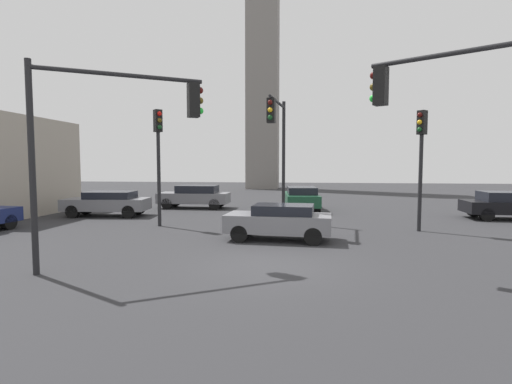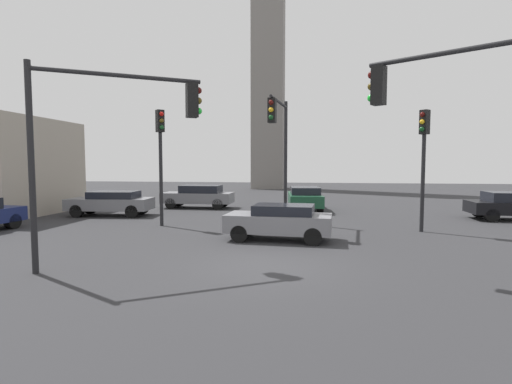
% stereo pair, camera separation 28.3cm
% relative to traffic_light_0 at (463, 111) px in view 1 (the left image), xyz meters
% --- Properties ---
extents(ground_plane, '(98.95, 98.95, 0.00)m').
position_rel_traffic_light_0_xyz_m(ground_plane, '(-4.66, 1.21, -4.10)').
color(ground_plane, '#2D2D30').
extents(traffic_light_0, '(3.54, 2.24, 5.80)m').
position_rel_traffic_light_0_xyz_m(traffic_light_0, '(0.00, 0.00, 0.00)').
color(traffic_light_0, black).
rests_on(traffic_light_0, ground_plane).
extents(traffic_light_1, '(0.64, 3.34, 5.87)m').
position_rel_traffic_light_0_xyz_m(traffic_light_1, '(-4.79, 7.85, 0.04)').
color(traffic_light_1, black).
rests_on(traffic_light_1, ground_plane).
extents(traffic_light_2, '(0.46, 0.47, 5.32)m').
position_rel_traffic_light_0_xyz_m(traffic_light_2, '(-10.22, 7.39, -0.41)').
color(traffic_light_2, black).
rests_on(traffic_light_2, ground_plane).
extents(traffic_light_3, '(3.97, 2.45, 5.48)m').
position_rel_traffic_light_0_xyz_m(traffic_light_3, '(-8.76, 0.49, -0.11)').
color(traffic_light_3, black).
rests_on(traffic_light_3, ground_plane).
extents(traffic_light_4, '(0.47, 0.47, 5.10)m').
position_rel_traffic_light_0_xyz_m(traffic_light_4, '(1.26, 7.40, -0.55)').
color(traffic_light_4, black).
rests_on(traffic_light_4, ground_plane).
extents(car_0, '(4.55, 1.85, 1.49)m').
position_rel_traffic_light_0_xyz_m(car_0, '(-10.62, 14.74, -3.31)').
color(car_0, slate).
rests_on(car_0, ground_plane).
extents(car_1, '(4.59, 2.26, 1.36)m').
position_rel_traffic_light_0_xyz_m(car_1, '(-14.32, 10.38, -3.36)').
color(car_1, slate).
rests_on(car_1, ground_plane).
extents(car_2, '(2.30, 4.63, 1.46)m').
position_rel_traffic_light_0_xyz_m(car_2, '(-3.74, 14.44, -3.32)').
color(car_2, '#19472D').
rests_on(car_2, ground_plane).
extents(car_5, '(4.03, 1.97, 1.34)m').
position_rel_traffic_light_0_xyz_m(car_5, '(-4.54, 4.78, -3.38)').
color(car_5, slate).
rests_on(car_5, ground_plane).
extents(skyline_tower, '(3.63, 3.63, 30.74)m').
position_rel_traffic_light_0_xyz_m(skyline_tower, '(-8.33, 35.89, 11.27)').
color(skyline_tower, gray).
rests_on(skyline_tower, ground_plane).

